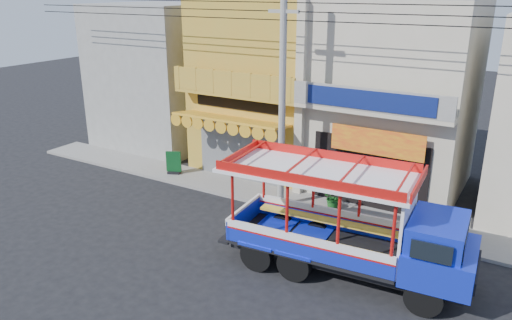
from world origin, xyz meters
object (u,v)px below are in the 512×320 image
(utility_pole, at_px, (286,84))
(potted_plant_a, at_px, (334,198))
(potted_plant_b, at_px, (408,218))
(green_sign, at_px, (174,164))
(songthaew_truck, at_px, (364,228))

(utility_pole, height_order, potted_plant_a, utility_pole)
(utility_pole, relative_size, potted_plant_b, 32.79)
(potted_plant_a, bearing_deg, green_sign, 147.56)
(green_sign, height_order, potted_plant_a, green_sign)
(green_sign, distance_m, potted_plant_a, 7.92)
(songthaew_truck, relative_size, green_sign, 7.13)
(utility_pole, height_order, songthaew_truck, utility_pole)
(songthaew_truck, relative_size, potted_plant_b, 9.00)
(utility_pole, xyz_separation_m, potted_plant_a, (1.79, 0.82, -4.47))
(songthaew_truck, bearing_deg, utility_pole, 142.98)
(utility_pole, bearing_deg, green_sign, 174.57)
(green_sign, relative_size, potted_plant_b, 1.26)
(green_sign, bearing_deg, potted_plant_b, -0.34)
(utility_pole, height_order, potted_plant_b, utility_pole)
(songthaew_truck, distance_m, green_sign, 11.25)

